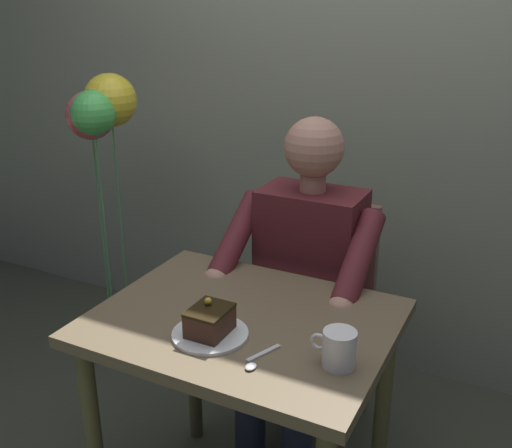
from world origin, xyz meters
TOP-DOWN VIEW (x-y plane):
  - cafe_rear_panel at (0.00, -1.16)m, footprint 6.40×0.12m
  - dining_table at (0.00, 0.00)m, footprint 0.84×0.66m
  - chair at (0.00, -0.61)m, footprint 0.42×0.42m
  - seated_person at (-0.00, -0.44)m, footprint 0.53×0.58m
  - dessert_plate at (0.03, 0.13)m, footprint 0.21×0.21m
  - cake_slice at (0.03, 0.13)m, footprint 0.10×0.12m
  - coffee_cup at (-0.32, 0.10)m, footprint 0.12×0.08m
  - dessert_spoon at (-0.14, 0.18)m, footprint 0.05×0.14m
  - balloon_display at (0.96, -0.55)m, footprint 0.31×0.30m

SIDE VIEW (x-z plane):
  - chair at x=0.00m, z-range 0.05..0.94m
  - dining_table at x=0.00m, z-range 0.26..1.02m
  - seated_person at x=0.00m, z-range 0.03..1.27m
  - dessert_spoon at x=-0.14m, z-range 0.76..0.77m
  - dessert_plate at x=0.03m, z-range 0.76..0.77m
  - cake_slice at x=0.03m, z-range 0.76..0.85m
  - coffee_cup at x=-0.32m, z-range 0.76..0.86m
  - balloon_display at x=0.96m, z-range 0.40..1.74m
  - cafe_rear_panel at x=0.00m, z-range 0.00..3.00m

